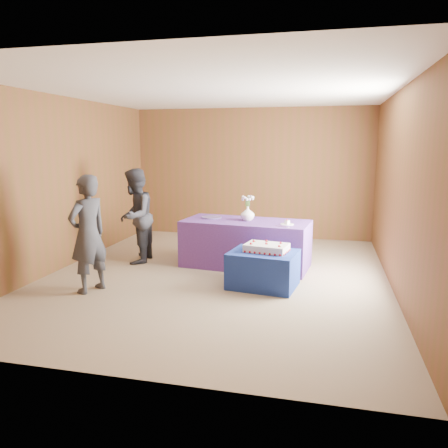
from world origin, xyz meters
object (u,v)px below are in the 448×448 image
(guest_left, at_px, (88,234))
(vase, at_px, (248,214))
(cake_table, at_px, (263,269))
(serving_table, at_px, (246,244))
(guest_right, at_px, (135,216))
(sheet_cake, at_px, (267,248))

(guest_left, bearing_deg, vase, 154.45)
(cake_table, xyz_separation_m, serving_table, (-0.43, 0.97, 0.12))
(serving_table, bearing_deg, guest_right, -167.95)
(cake_table, bearing_deg, sheet_cake, 47.46)
(serving_table, xyz_separation_m, guest_left, (-1.81, -1.69, 0.41))
(sheet_cake, bearing_deg, cake_table, -130.13)
(cake_table, relative_size, guest_left, 0.57)
(vase, relative_size, guest_right, 0.15)
(serving_table, bearing_deg, sheet_cake, -57.33)
(guest_left, bearing_deg, cake_table, 129.25)
(sheet_cake, relative_size, guest_left, 0.42)
(serving_table, bearing_deg, vase, 53.39)
(vase, relative_size, guest_left, 0.15)
(cake_table, relative_size, guest_right, 0.57)
(serving_table, bearing_deg, guest_left, -130.65)
(cake_table, height_order, sheet_cake, sheet_cake)
(vase, height_order, guest_left, guest_left)
(guest_right, bearing_deg, serving_table, 89.16)
(serving_table, distance_m, sheet_cake, 1.06)
(cake_table, bearing_deg, vase, 120.12)
(sheet_cake, relative_size, guest_right, 0.42)
(serving_table, height_order, vase, vase)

